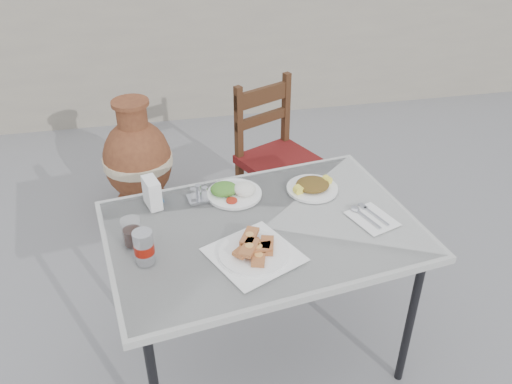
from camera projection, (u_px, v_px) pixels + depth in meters
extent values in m
plane|color=slate|center=(240.00, 347.00, 2.39)|extent=(80.00, 80.00, 0.00)
cylinder|color=black|center=(410.00, 322.00, 2.08)|extent=(0.03, 0.03, 0.65)
cylinder|color=black|center=(128.00, 278.00, 2.28)|extent=(0.03, 0.03, 0.65)
cylinder|color=black|center=(336.00, 230.00, 2.56)|extent=(0.03, 0.03, 0.65)
cube|color=white|center=(263.00, 231.00, 1.99)|extent=(1.23, 0.92, 0.03)
cube|color=white|center=(263.00, 227.00, 1.98)|extent=(1.19, 0.88, 0.00)
cube|color=white|center=(254.00, 254.00, 1.85)|extent=(0.36, 0.36, 0.00)
cylinder|color=white|center=(254.00, 253.00, 1.84)|extent=(0.24, 0.24, 0.01)
cylinder|color=white|center=(254.00, 254.00, 1.85)|extent=(0.25, 0.25, 0.00)
cylinder|color=white|center=(234.00, 194.00, 2.16)|extent=(0.22, 0.22, 0.01)
ellipsoid|color=white|center=(245.00, 189.00, 2.14)|extent=(0.09, 0.09, 0.05)
ellipsoid|color=#327621|center=(224.00, 189.00, 2.14)|extent=(0.11, 0.10, 0.04)
cylinder|color=#AD2212|center=(232.00, 201.00, 2.10)|extent=(0.04, 0.04, 0.01)
cylinder|color=white|center=(312.00, 188.00, 2.19)|extent=(0.21, 0.21, 0.01)
ellipsoid|color=#1C6018|center=(312.00, 184.00, 2.18)|extent=(0.14, 0.13, 0.04)
cylinder|color=#FFED45|center=(298.00, 190.00, 2.14)|extent=(0.05, 0.04, 0.04)
cylinder|color=#FFED45|center=(327.00, 180.00, 2.20)|extent=(0.05, 0.04, 0.04)
cylinder|color=silver|center=(144.00, 247.00, 1.79)|extent=(0.07, 0.07, 0.12)
cylinder|color=#A5180B|center=(144.00, 248.00, 1.79)|extent=(0.07, 0.07, 0.04)
cylinder|color=silver|center=(142.00, 233.00, 1.75)|extent=(0.06, 0.06, 0.00)
cylinder|color=white|center=(132.00, 232.00, 1.87)|extent=(0.07, 0.07, 0.10)
cylinder|color=black|center=(132.00, 236.00, 1.88)|extent=(0.06, 0.06, 0.06)
cube|color=white|center=(152.00, 193.00, 2.07)|extent=(0.07, 0.11, 0.12)
cube|color=#175FB3|center=(160.00, 193.00, 2.08)|extent=(0.03, 0.05, 0.07)
cube|color=silver|center=(199.00, 198.00, 2.13)|extent=(0.10, 0.08, 0.01)
cylinder|color=white|center=(193.00, 194.00, 2.09)|extent=(0.02, 0.02, 0.05)
cylinder|color=white|center=(205.00, 193.00, 2.10)|extent=(0.02, 0.02, 0.05)
cylinder|color=silver|center=(198.00, 190.00, 2.13)|extent=(0.03, 0.03, 0.04)
cube|color=white|center=(372.00, 219.00, 2.02)|extent=(0.19, 0.21, 0.00)
cube|color=silver|center=(368.00, 219.00, 2.01)|extent=(0.06, 0.13, 0.00)
ellipsoid|color=silver|center=(355.00, 208.00, 2.07)|extent=(0.03, 0.04, 0.01)
cube|color=silver|center=(376.00, 216.00, 2.03)|extent=(0.05, 0.13, 0.00)
cube|color=silver|center=(363.00, 206.00, 2.08)|extent=(0.03, 0.04, 0.00)
cube|color=#371D0F|center=(275.00, 220.00, 2.85)|extent=(0.05, 0.05, 0.40)
cube|color=#371D0F|center=(320.00, 200.00, 3.01)|extent=(0.05, 0.05, 0.40)
cube|color=#371D0F|center=(240.00, 193.00, 3.06)|extent=(0.05, 0.05, 0.40)
cube|color=#371D0F|center=(284.00, 176.00, 3.22)|extent=(0.05, 0.05, 0.40)
cube|color=maroon|center=(280.00, 162.00, 2.91)|extent=(0.49, 0.49, 0.04)
cube|color=#371D0F|center=(239.00, 126.00, 2.83)|extent=(0.05, 0.05, 0.44)
cube|color=#371D0F|center=(286.00, 111.00, 2.99)|extent=(0.05, 0.05, 0.44)
cube|color=#371D0F|center=(263.00, 96.00, 2.84)|extent=(0.33, 0.17, 0.09)
cube|color=#371D0F|center=(263.00, 119.00, 2.91)|extent=(0.33, 0.17, 0.05)
cylinder|color=brown|center=(143.00, 202.00, 3.28)|extent=(0.30, 0.30, 0.07)
ellipsoid|color=brown|center=(138.00, 160.00, 3.12)|extent=(0.39, 0.39, 0.49)
cylinder|color=beige|center=(138.00, 160.00, 3.12)|extent=(0.40, 0.40, 0.06)
cylinder|color=brown|center=(132.00, 117.00, 2.97)|extent=(0.17, 0.17, 0.15)
cylinder|color=brown|center=(130.00, 103.00, 2.92)|extent=(0.21, 0.21, 0.02)
cube|color=gray|center=(182.00, 40.00, 4.11)|extent=(6.00, 0.25, 1.20)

